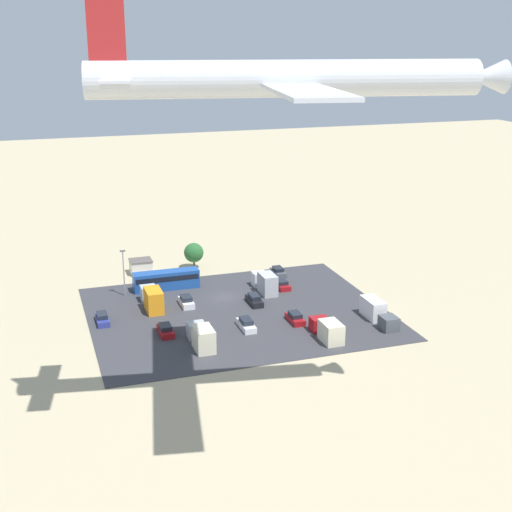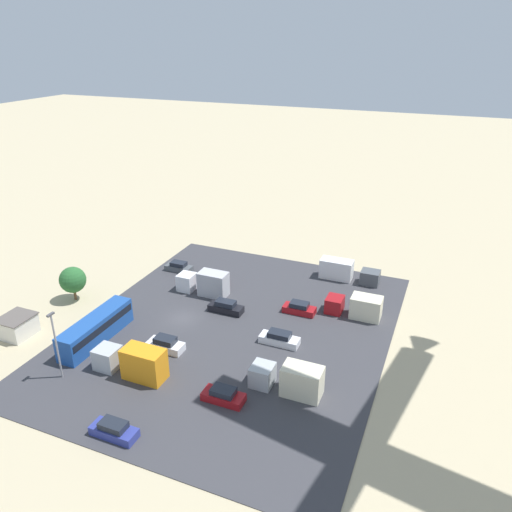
% 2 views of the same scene
% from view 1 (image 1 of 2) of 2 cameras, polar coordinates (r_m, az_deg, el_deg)
% --- Properties ---
extents(ground_plane, '(400.00, 400.00, 0.00)m').
position_cam_1_polar(ground_plane, '(117.73, -2.52, -3.34)').
color(ground_plane, tan).
extents(parking_lot_surface, '(45.19, 37.30, 0.08)m').
position_cam_1_polar(parking_lot_surface, '(111.27, -1.50, -4.57)').
color(parking_lot_surface, '#38383D').
rests_on(parking_lot_surface, ground).
extents(shed_building, '(4.00, 3.62, 2.57)m').
position_cam_1_polar(shed_building, '(130.50, -9.20, -0.84)').
color(shed_building, silver).
rests_on(shed_building, ground).
extents(bus, '(11.12, 2.54, 3.14)m').
position_cam_1_polar(bus, '(121.68, -7.20, -1.88)').
color(bus, '#1E4C9E').
rests_on(bus, ground).
extents(parked_car_0, '(1.77, 4.22, 1.49)m').
position_cam_1_polar(parked_car_0, '(127.97, 1.78, -1.27)').
color(parked_car_0, '#4C5156').
rests_on(parked_car_0, ground).
extents(parked_car_1, '(1.81, 4.28, 1.52)m').
position_cam_1_polar(parked_car_1, '(107.67, 3.15, -4.98)').
color(parked_car_1, maroon).
rests_on(parked_car_1, ground).
extents(parked_car_2, '(1.86, 4.35, 1.63)m').
position_cam_1_polar(parked_car_2, '(114.34, -5.60, -3.65)').
color(parked_car_2, silver).
rests_on(parked_car_2, ground).
extents(parked_car_3, '(1.77, 4.49, 1.54)m').
position_cam_1_polar(parked_car_3, '(109.69, -12.20, -4.93)').
color(parked_car_3, navy).
rests_on(parked_car_3, ground).
extents(parked_car_4, '(1.79, 4.77, 1.56)m').
position_cam_1_polar(parked_car_4, '(105.23, -0.79, -5.49)').
color(parked_car_4, silver).
rests_on(parked_car_4, ground).
extents(parked_car_5, '(1.89, 4.32, 1.47)m').
position_cam_1_polar(parked_car_5, '(104.17, -7.25, -5.91)').
color(parked_car_5, maroon).
rests_on(parked_car_5, ground).
extents(parked_car_6, '(1.75, 4.64, 1.62)m').
position_cam_1_polar(parked_car_6, '(114.48, -0.14, -3.53)').
color(parked_car_6, black).
rests_on(parked_car_6, ground).
extents(parked_car_7, '(1.89, 4.20, 1.43)m').
position_cam_1_polar(parked_car_7, '(121.59, 2.08, -2.31)').
color(parked_car_7, maroon).
rests_on(parked_car_7, ground).
extents(parked_truck_0, '(2.45, 8.34, 3.54)m').
position_cam_1_polar(parked_truck_0, '(113.59, -8.30, -3.39)').
color(parked_truck_0, '#ADB2B7').
rests_on(parked_truck_0, ground).
extents(parked_truck_1, '(2.32, 8.82, 2.94)m').
position_cam_1_polar(parked_truck_1, '(109.31, 9.68, -4.46)').
color(parked_truck_1, '#4C5156').
rests_on(parked_truck_1, ground).
extents(parked_truck_2, '(2.37, 7.43, 3.47)m').
position_cam_1_polar(parked_truck_2, '(119.51, 0.75, -2.15)').
color(parked_truck_2, silver).
rests_on(parked_truck_2, ground).
extents(parked_truck_3, '(2.51, 7.53, 3.24)m').
position_cam_1_polar(parked_truck_3, '(99.42, -4.38, -6.44)').
color(parked_truck_3, '#ADB2B7').
rests_on(parked_truck_3, ground).
extents(parked_truck_4, '(2.57, 7.17, 2.94)m').
position_cam_1_polar(parked_truck_4, '(102.11, 5.76, -5.90)').
color(parked_truck_4, maroon).
rests_on(parked_truck_4, ground).
extents(tree_near_shed, '(3.61, 3.61, 4.87)m').
position_cam_1_polar(tree_near_shed, '(131.49, -5.00, 0.26)').
color(tree_near_shed, brown).
rests_on(tree_near_shed, ground).
extents(light_pole_lot_centre, '(0.90, 0.28, 7.86)m').
position_cam_1_polar(light_pole_lot_centre, '(118.77, -10.54, -1.17)').
color(light_pole_lot_centre, gray).
rests_on(light_pole_lot_centre, ground).
extents(airplane, '(40.01, 33.78, 9.02)m').
position_cam_1_polar(airplane, '(68.63, 3.41, 13.97)').
color(airplane, silver).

